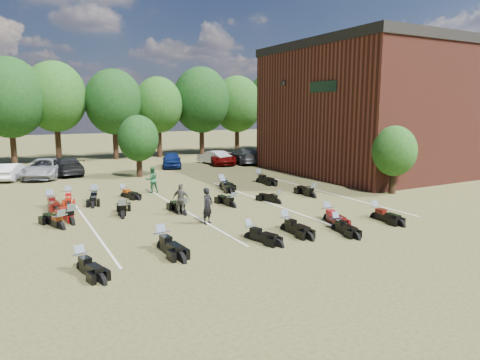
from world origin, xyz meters
TOP-DOWN VIEW (x-y plane):
  - ground at (0.00, 0.00)m, footprint 160.00×160.00m
  - car_1 at (-10.99, 18.61)m, footprint 2.82×4.17m
  - car_2 at (-8.76, 18.53)m, footprint 4.14×5.96m
  - car_3 at (-7.08, 19.42)m, footprint 2.64×5.36m
  - car_4 at (2.18, 19.64)m, footprint 2.94×4.52m
  - car_5 at (6.60, 19.89)m, footprint 2.19×4.32m
  - car_6 at (7.13, 19.43)m, footprint 3.33×5.31m
  - car_7 at (9.52, 19.02)m, footprint 3.00×5.74m
  - person_black at (-2.99, -0.05)m, footprint 0.75×0.67m
  - person_green at (-3.05, 8.64)m, footprint 0.84×0.65m
  - person_grey at (-3.48, 2.16)m, footprint 0.96×0.97m
  - motorcycle_0 at (-9.20, -3.43)m, footprint 1.18×2.23m
  - motorcycle_1 at (-6.08, -2.58)m, footprint 0.96×2.44m
  - motorcycle_2 at (-2.41, -3.11)m, footprint 1.28×2.19m
  - motorcycle_3 at (-0.36, -2.76)m, footprint 0.79×2.31m
  - motorcycle_4 at (1.69, -3.79)m, footprint 0.90×2.10m
  - motorcycle_5 at (4.78, -3.15)m, footprint 0.80×2.24m
  - motorcycle_6 at (2.46, -2.26)m, footprint 1.19×2.36m
  - motorcycle_7 at (-8.71, 2.95)m, footprint 1.11×2.55m
  - motorcycle_8 at (-9.26, 2.28)m, footprint 1.42×2.41m
  - motorcycle_9 at (-6.28, 3.02)m, footprint 1.38×2.55m
  - motorcycle_10 at (-0.36, 2.42)m, footprint 0.82×2.20m
  - motorcycle_11 at (-3.38, 2.17)m, footprint 0.79×2.19m
  - motorcycle_12 at (2.34, 2.02)m, footprint 1.15×2.11m
  - motorcycle_13 at (5.20, 2.43)m, footprint 0.90×2.36m
  - motorcycle_14 at (-9.27, 7.41)m, footprint 0.96×2.43m
  - motorcycle_15 at (-8.20, 8.41)m, footprint 0.98×2.35m
  - motorcycle_16 at (-6.81, 7.79)m, footprint 1.29×2.51m
  - motorcycle_17 at (-5.02, 8.18)m, footprint 1.28×2.11m
  - motorcycle_18 at (1.86, 8.32)m, footprint 0.76×2.22m
  - motorcycle_19 at (1.52, 7.42)m, footprint 0.96×2.16m
  - motorcycle_20 at (5.10, 8.66)m, footprint 0.95×2.49m
  - brick_building at (22.00, 9.00)m, footprint 25.40×15.20m
  - tree_line at (-1.00, 29.00)m, footprint 56.00×6.00m
  - young_tree_near_building at (10.50, 1.00)m, footprint 2.80×2.80m
  - young_tree_midfield at (-2.00, 15.50)m, footprint 3.20×3.20m
  - parking_lines at (-3.00, 3.00)m, footprint 20.10×14.00m

SIDE VIEW (x-z plane):
  - ground at x=0.00m, z-range 0.00..0.00m
  - motorcycle_0 at x=-9.20m, z-range -0.59..0.59m
  - motorcycle_1 at x=-6.08m, z-range -0.67..0.67m
  - motorcycle_2 at x=-2.41m, z-range -0.58..0.58m
  - motorcycle_3 at x=-0.36m, z-range -0.64..0.64m
  - motorcycle_4 at x=1.69m, z-range -0.57..0.57m
  - motorcycle_5 at x=4.78m, z-range -0.62..0.62m
  - motorcycle_6 at x=2.46m, z-range -0.63..0.63m
  - motorcycle_7 at x=-8.71m, z-range -0.69..0.69m
  - motorcycle_8 at x=-9.26m, z-range -0.64..0.64m
  - motorcycle_9 at x=-6.28m, z-range -0.68..0.68m
  - motorcycle_10 at x=-0.36m, z-range -0.60..0.60m
  - motorcycle_11 at x=-3.38m, z-range -0.60..0.60m
  - motorcycle_12 at x=2.34m, z-range -0.56..0.56m
  - motorcycle_13 at x=5.20m, z-range -0.65..0.65m
  - motorcycle_14 at x=-9.27m, z-range -0.66..0.66m
  - motorcycle_15 at x=-8.20m, z-range -0.64..0.64m
  - motorcycle_16 at x=-6.81m, z-range -0.67..0.67m
  - motorcycle_17 at x=-5.02m, z-range -0.56..0.56m
  - motorcycle_18 at x=1.86m, z-range -0.61..0.61m
  - motorcycle_19 at x=1.52m, z-range -0.58..0.58m
  - motorcycle_20 at x=5.10m, z-range -0.68..0.68m
  - parking_lines at x=-3.00m, z-range 0.00..0.01m
  - car_1 at x=-10.99m, z-range 0.00..1.30m
  - car_5 at x=6.60m, z-range 0.00..1.36m
  - car_6 at x=7.13m, z-range 0.00..1.37m
  - car_4 at x=2.18m, z-range 0.00..1.43m
  - car_3 at x=-7.08m, z-range 0.00..1.50m
  - car_2 at x=-8.76m, z-range 0.00..1.51m
  - car_7 at x=9.52m, z-range 0.00..1.59m
  - person_grey at x=-3.48m, z-range 0.00..1.64m
  - person_green at x=-3.05m, z-range 0.00..1.72m
  - person_black at x=-2.99m, z-range 0.00..1.73m
  - young_tree_near_building at x=10.50m, z-range 0.67..4.83m
  - young_tree_midfield at x=-2.00m, z-range 0.74..5.44m
  - brick_building at x=22.00m, z-range 0.01..10.71m
  - tree_line at x=-1.00m, z-range 1.42..11.20m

